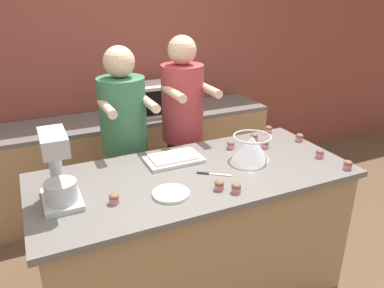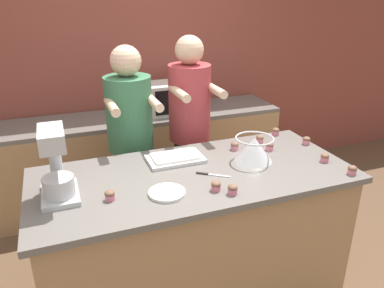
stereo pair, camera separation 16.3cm
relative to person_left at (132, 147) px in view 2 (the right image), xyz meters
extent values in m
cube|color=brown|center=(0.25, 1.08, 0.47)|extent=(10.00, 0.06, 2.70)
cube|color=#A87F56|center=(0.25, -0.74, -0.42)|extent=(1.95, 0.85, 0.92)
cube|color=#66605B|center=(0.25, -0.74, 0.06)|extent=(2.03, 0.90, 0.04)
cube|color=#A87F56|center=(0.25, 0.73, -0.45)|extent=(2.80, 0.60, 0.85)
cube|color=#66605B|center=(0.25, 0.73, 0.00)|extent=(2.80, 0.60, 0.04)
cylinder|color=brown|center=(0.00, 0.00, -0.44)|extent=(0.28, 0.28, 0.87)
cylinder|color=#38704C|center=(0.00, 0.00, 0.28)|extent=(0.35, 0.35, 0.58)
sphere|color=#DBB293|center=(0.00, 0.00, 0.68)|extent=(0.23, 0.23, 0.23)
cylinder|color=#DBB293|center=(-0.15, -0.17, 0.40)|extent=(0.06, 0.34, 0.06)
cylinder|color=#DBB293|center=(0.15, -0.17, 0.40)|extent=(0.06, 0.34, 0.06)
cylinder|color=#232328|center=(0.49, 0.00, -0.43)|extent=(0.26, 0.26, 0.88)
cylinder|color=#A8383D|center=(0.49, 0.00, 0.31)|extent=(0.34, 0.34, 0.61)
sphere|color=#DBB293|center=(0.49, 0.00, 0.73)|extent=(0.22, 0.22, 0.22)
cylinder|color=#DBB293|center=(0.35, -0.17, 0.45)|extent=(0.06, 0.34, 0.06)
cylinder|color=#DBB293|center=(0.64, -0.17, 0.45)|extent=(0.06, 0.34, 0.06)
cube|color=#B2B7BC|center=(-0.56, -0.75, 0.10)|extent=(0.20, 0.30, 0.03)
cylinder|color=#B2B7BC|center=(-0.56, -0.64, 0.25)|extent=(0.07, 0.07, 0.28)
cube|color=#B2B7BC|center=(-0.56, -0.77, 0.44)|extent=(0.13, 0.26, 0.10)
cylinder|color=#BCBCC1|center=(-0.56, -0.79, 0.17)|extent=(0.17, 0.17, 0.11)
cone|color=#BCBCC1|center=(0.69, -0.71, 0.16)|extent=(0.25, 0.25, 0.17)
torus|color=#BCBCC1|center=(0.69, -0.71, 0.24)|extent=(0.26, 0.26, 0.01)
cube|color=silver|center=(0.19, -0.52, 0.09)|extent=(0.38, 0.23, 0.02)
cube|color=white|center=(0.19, -0.52, 0.11)|extent=(0.31, 0.19, 0.02)
cube|color=silver|center=(0.60, 0.73, 0.17)|extent=(0.56, 0.34, 0.29)
cube|color=black|center=(0.55, 0.56, 0.17)|extent=(0.38, 0.01, 0.24)
cube|color=#2D2D2D|center=(0.80, 0.56, 0.17)|extent=(0.11, 0.01, 0.24)
cylinder|color=white|center=(0.01, -0.94, 0.09)|extent=(0.21, 0.21, 0.02)
cube|color=#BCBCC1|center=(0.38, -0.84, 0.08)|extent=(0.12, 0.10, 0.01)
cube|color=black|center=(0.29, -0.78, 0.08)|extent=(0.07, 0.06, 0.01)
cylinder|color=#D17084|center=(0.89, -0.60, 0.10)|extent=(0.05, 0.05, 0.03)
ellipsoid|color=brown|center=(0.89, -0.60, 0.12)|extent=(0.06, 0.06, 0.03)
cylinder|color=#D17084|center=(1.20, -0.59, 0.10)|extent=(0.05, 0.05, 0.03)
ellipsoid|color=brown|center=(1.20, -0.59, 0.12)|extent=(0.06, 0.06, 0.03)
cylinder|color=#D17084|center=(0.65, -0.50, 0.10)|extent=(0.05, 0.05, 0.03)
ellipsoid|color=brown|center=(0.65, -0.50, 0.12)|extent=(0.06, 0.06, 0.03)
cylinder|color=#D17084|center=(0.28, -1.00, 0.10)|extent=(0.05, 0.05, 0.03)
ellipsoid|color=brown|center=(0.28, -1.00, 0.12)|extent=(0.06, 0.06, 0.03)
cylinder|color=#D17084|center=(0.36, -1.07, 0.10)|extent=(0.05, 0.05, 0.03)
ellipsoid|color=brown|center=(0.36, -1.07, 0.12)|extent=(0.06, 0.06, 0.03)
cylinder|color=#D17084|center=(1.09, -0.35, 0.10)|extent=(0.05, 0.05, 0.03)
ellipsoid|color=brown|center=(1.09, -0.35, 0.12)|extent=(0.06, 0.06, 0.03)
cylinder|color=#D17084|center=(1.13, -0.90, 0.10)|extent=(0.05, 0.05, 0.03)
ellipsoid|color=brown|center=(1.13, -0.90, 0.12)|extent=(0.06, 0.06, 0.03)
cylinder|color=#D17084|center=(0.89, -0.44, 0.10)|extent=(0.05, 0.05, 0.03)
ellipsoid|color=brown|center=(0.89, -0.44, 0.12)|extent=(0.06, 0.06, 0.03)
cylinder|color=#D17084|center=(1.17, -1.11, 0.10)|extent=(0.05, 0.05, 0.03)
ellipsoid|color=brown|center=(1.17, -1.11, 0.12)|extent=(0.06, 0.06, 0.03)
cylinder|color=#D17084|center=(-0.31, -0.89, 0.10)|extent=(0.05, 0.05, 0.03)
ellipsoid|color=brown|center=(-0.31, -0.89, 0.12)|extent=(0.06, 0.06, 0.03)
camera|label=1|loc=(-0.66, -2.66, 1.16)|focal=35.00mm
camera|label=2|loc=(-0.51, -2.72, 1.16)|focal=35.00mm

